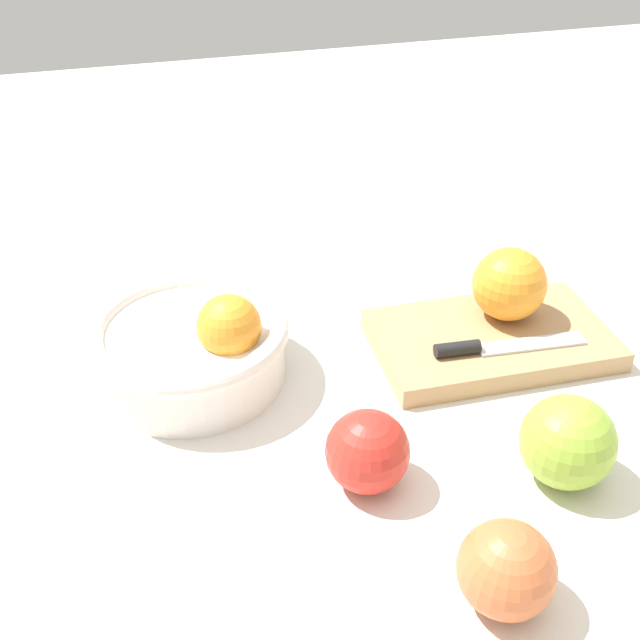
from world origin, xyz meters
TOP-DOWN VIEW (x-y plane):
  - ground_plane at (0.00, 0.00)m, footprint 2.40×2.40m
  - bowl at (-0.19, 0.10)m, footprint 0.19×0.19m
  - cutting_board at (0.11, 0.07)m, footprint 0.24×0.15m
  - orange_on_board at (0.14, 0.09)m, footprint 0.08×0.08m
  - knife at (0.09, 0.04)m, footprint 0.16×0.03m
  - apple_front_center at (-0.02, -0.21)m, footprint 0.07×0.07m
  - apple_front_left at (-0.07, -0.08)m, footprint 0.07×0.07m
  - apple_front_right at (0.09, -0.12)m, footprint 0.08×0.08m

SIDE VIEW (x-z plane):
  - ground_plane at x=0.00m, z-range 0.00..0.00m
  - cutting_board at x=0.11m, z-range 0.00..0.02m
  - knife at x=0.09m, z-range 0.02..0.03m
  - apple_front_center at x=-0.02m, z-range 0.00..0.07m
  - apple_front_left at x=-0.07m, z-range 0.00..0.07m
  - bowl at x=-0.19m, z-range -0.01..0.09m
  - apple_front_right at x=0.09m, z-range 0.00..0.08m
  - orange_on_board at x=0.14m, z-range 0.02..0.10m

